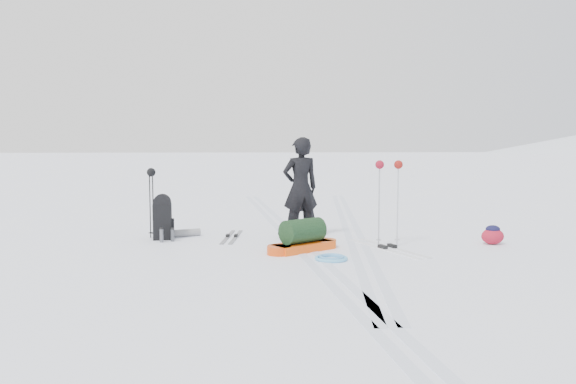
% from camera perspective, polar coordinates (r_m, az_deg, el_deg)
% --- Properties ---
extents(ground, '(200.00, 200.00, 0.00)m').
position_cam_1_polar(ground, '(10.46, 0.94, -5.14)').
color(ground, white).
rests_on(ground, ground).
extents(ski_tracks, '(3.38, 17.97, 0.01)m').
position_cam_1_polar(ski_tracks, '(11.39, 3.55, -4.29)').
color(ski_tracks, silver).
rests_on(ski_tracks, ground).
extents(skier, '(0.81, 0.64, 1.95)m').
position_cam_1_polar(skier, '(10.85, 1.26, 0.43)').
color(skier, black).
rests_on(skier, ground).
extents(pulk_sled, '(1.42, 1.15, 0.55)m').
position_cam_1_polar(pulk_sled, '(9.63, 1.50, -4.75)').
color(pulk_sled, '#EE510E').
rests_on(pulk_sled, ground).
extents(expedition_rucksack, '(0.88, 0.60, 0.87)m').
position_cam_1_polar(expedition_rucksack, '(11.00, -12.33, -2.63)').
color(expedition_rucksack, black).
rests_on(expedition_rucksack, ground).
extents(ski_poles_black, '(0.18, 0.17, 1.36)m').
position_cam_1_polar(ski_poles_black, '(11.12, -13.72, 1.12)').
color(ski_poles_black, black).
rests_on(ski_poles_black, ground).
extents(ski_poles_silver, '(0.49, 0.17, 1.54)m').
position_cam_1_polar(ski_poles_silver, '(10.12, 10.21, 1.77)').
color(ski_poles_silver, '#ABAEB2').
rests_on(ski_poles_silver, ground).
extents(touring_skis_grey, '(0.44, 1.61, 0.06)m').
position_cam_1_polar(touring_skis_grey, '(11.07, -5.73, -4.53)').
color(touring_skis_grey, gray).
rests_on(touring_skis_grey, ground).
extents(touring_skis_white, '(1.00, 1.99, 0.07)m').
position_cam_1_polar(touring_skis_white, '(9.98, 10.07, -5.61)').
color(touring_skis_white, white).
rests_on(touring_skis_white, ground).
extents(rope_coil, '(0.58, 0.58, 0.06)m').
position_cam_1_polar(rope_coil, '(8.95, 4.43, -6.68)').
color(rope_coil, '#60BAEB').
rests_on(rope_coil, ground).
extents(small_daypack, '(0.51, 0.50, 0.35)m').
position_cam_1_polar(small_daypack, '(10.89, 20.07, -4.13)').
color(small_daypack, maroon).
rests_on(small_daypack, ground).
extents(thermos_pair, '(0.28, 0.17, 0.27)m').
position_cam_1_polar(thermos_pair, '(10.73, -12.21, -4.29)').
color(thermos_pair, slate).
rests_on(thermos_pair, ground).
extents(stuff_sack, '(0.33, 0.26, 0.20)m').
position_cam_1_polar(stuff_sack, '(10.88, -0.21, -4.22)').
color(stuff_sack, black).
rests_on(stuff_sack, ground).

